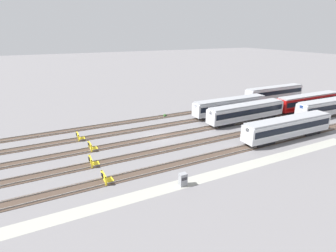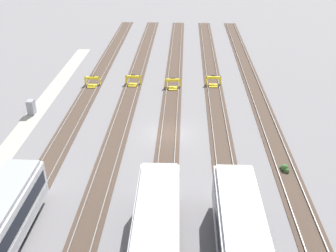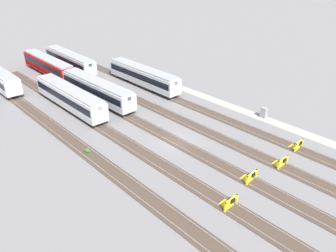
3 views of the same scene
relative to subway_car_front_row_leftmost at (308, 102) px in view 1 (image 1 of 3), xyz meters
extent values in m
plane|color=slate|center=(-38.20, 0.04, -2.04)|extent=(400.00, 400.00, 0.00)
cube|color=#9E9E93|center=(-38.20, -14.79, -2.04)|extent=(54.00, 2.00, 0.01)
cube|color=#47382D|center=(-38.20, -10.19, -2.01)|extent=(90.00, 2.23, 0.06)
cube|color=gray|center=(-38.20, -9.47, -1.90)|extent=(90.00, 0.07, 0.15)
cube|color=gray|center=(-38.20, -10.90, -1.90)|extent=(90.00, 0.07, 0.15)
cube|color=#47382D|center=(-38.20, -5.08, -2.01)|extent=(90.00, 2.23, 0.06)
cube|color=gray|center=(-38.20, -4.36, -1.90)|extent=(90.00, 0.07, 0.15)
cube|color=gray|center=(-38.20, -5.79, -1.90)|extent=(90.00, 0.07, 0.15)
cube|color=#47382D|center=(-38.20, 0.04, -2.01)|extent=(90.00, 2.24, 0.06)
cube|color=gray|center=(-38.20, 0.75, -1.90)|extent=(90.00, 0.07, 0.15)
cube|color=gray|center=(-38.20, -0.68, -1.90)|extent=(90.00, 0.07, 0.15)
cube|color=#47382D|center=(-38.20, 5.15, -2.01)|extent=(90.00, 2.23, 0.06)
cube|color=gray|center=(-38.20, 5.86, -1.90)|extent=(90.00, 0.07, 0.15)
cube|color=gray|center=(-38.20, 4.43, -1.90)|extent=(90.00, 0.07, 0.15)
cube|color=#47382D|center=(-38.20, 10.26, -2.01)|extent=(90.00, 2.23, 0.06)
cube|color=gray|center=(-38.20, 10.97, -1.90)|extent=(90.00, 0.07, 0.15)
cube|color=gray|center=(-38.20, 9.54, -1.90)|extent=(90.00, 0.07, 0.15)
cube|color=#A80F0F|center=(0.00, 0.00, 0.01)|extent=(18.02, 2.94, 2.70)
cube|color=black|center=(0.00, 0.00, 0.33)|extent=(17.30, 2.97, 1.08)
cube|color=#990000|center=(0.00, 0.00, -0.75)|extent=(17.66, 2.97, 0.54)
cube|color=#999BA0|center=(0.00, 0.00, 1.51)|extent=(17.48, 2.66, 0.30)
cube|color=blue|center=(8.96, -0.07, 1.01)|extent=(0.09, 0.70, 0.56)
cube|color=blue|center=(-8.96, 0.07, 1.01)|extent=(0.09, 0.70, 0.56)
cube|color=black|center=(5.58, -0.04, -1.69)|extent=(3.62, 2.27, 0.70)
cube|color=black|center=(-5.58, 0.04, -1.69)|extent=(3.62, 2.27, 0.70)
cube|color=silver|center=(0.18, 10.27, 0.01)|extent=(18.01, 2.84, 2.70)
cube|color=black|center=(0.18, 10.27, 0.33)|extent=(17.29, 2.88, 1.08)
cube|color=#B2B5BA|center=(0.18, 10.27, -0.75)|extent=(17.65, 2.87, 0.54)
cube|color=#999BA0|center=(0.18, 10.27, 1.51)|extent=(17.47, 2.56, 0.30)
cube|color=blue|center=(9.14, 10.25, 1.01)|extent=(0.08, 0.70, 0.56)
cube|color=blue|center=(-8.78, 10.29, 1.01)|extent=(0.08, 0.70, 0.56)
cube|color=black|center=(5.76, 10.26, -1.69)|extent=(3.60, 2.25, 0.70)
cube|color=black|center=(-5.40, 10.28, -1.69)|extent=(3.60, 2.25, 0.70)
cube|color=silver|center=(-18.70, 5.10, 0.01)|extent=(18.00, 2.81, 2.70)
cube|color=black|center=(-18.70, 5.10, 0.33)|extent=(17.28, 2.85, 1.08)
cube|color=#B2B5BA|center=(-18.70, 5.10, -0.75)|extent=(17.64, 2.84, 0.54)
cube|color=#999BA0|center=(-18.70, 5.10, 1.51)|extent=(17.46, 2.53, 0.30)
cube|color=blue|center=(-9.74, 5.10, 1.01)|extent=(0.08, 0.70, 0.56)
cube|color=blue|center=(-27.66, 5.10, 1.01)|extent=(0.08, 0.70, 0.56)
cube|color=black|center=(-13.12, 5.10, -1.69)|extent=(3.60, 2.24, 0.70)
cube|color=black|center=(-24.28, 5.10, -1.69)|extent=(3.60, 2.24, 0.70)
cube|color=silver|center=(0.24, -5.04, 0.01)|extent=(18.06, 3.23, 2.70)
cube|color=black|center=(0.24, -5.04, 0.33)|extent=(17.34, 3.25, 1.08)
cube|color=#B2B5BA|center=(0.24, -5.04, -0.75)|extent=(17.70, 3.25, 0.54)
cube|color=#999BA0|center=(0.24, -5.04, 1.51)|extent=(17.52, 2.94, 0.30)
cube|color=blue|center=(-8.71, -4.83, 1.01)|extent=(0.10, 0.70, 0.56)
cube|color=black|center=(-5.33, -4.91, -1.69)|extent=(3.65, 2.33, 0.70)
cube|color=silver|center=(-18.70, 0.02, 0.01)|extent=(18.05, 3.15, 2.70)
cube|color=black|center=(-18.70, 0.02, 0.33)|extent=(17.33, 3.17, 1.08)
cube|color=#B2B5BA|center=(-18.70, 0.02, -0.75)|extent=(17.69, 3.17, 0.54)
cube|color=#999BA0|center=(-18.70, 0.02, 1.51)|extent=(17.51, 2.86, 0.30)
cube|color=blue|center=(-9.75, 0.20, 1.01)|extent=(0.09, 0.70, 0.56)
cube|color=blue|center=(-27.66, -0.15, 1.01)|extent=(0.09, 0.70, 0.56)
cube|color=black|center=(-13.13, 0.13, -1.69)|extent=(3.64, 2.31, 0.70)
cube|color=black|center=(-24.28, -0.08, -1.69)|extent=(3.64, 2.31, 0.70)
cube|color=silver|center=(-18.70, -10.15, 0.01)|extent=(18.03, 3.00, 2.70)
cube|color=black|center=(-18.70, -10.15, 0.33)|extent=(17.31, 3.03, 1.08)
cube|color=#B2B5BA|center=(-18.70, -10.15, -0.75)|extent=(17.67, 3.03, 0.54)
cube|color=#999BA0|center=(-18.70, -10.15, 1.51)|extent=(17.49, 2.71, 0.30)
cube|color=blue|center=(-9.75, -10.25, 1.01)|extent=(0.09, 0.70, 0.56)
cube|color=blue|center=(-27.66, -10.05, 1.01)|extent=(0.09, 0.70, 0.56)
cube|color=black|center=(-13.12, -10.21, -1.69)|extent=(3.62, 2.28, 0.70)
cube|color=black|center=(-24.28, -10.09, -1.69)|extent=(3.62, 2.28, 0.70)
cube|color=yellow|center=(-50.29, -9.29, -1.46)|extent=(0.19, 0.19, 1.15)
cube|color=yellow|center=(-50.23, -11.09, -1.46)|extent=(0.19, 0.19, 1.15)
cube|color=yellow|center=(-50.26, -10.19, -1.04)|extent=(0.31, 2.01, 0.30)
cube|color=yellow|center=(-49.71, -10.17, -1.95)|extent=(1.14, 1.12, 0.18)
cube|color=black|center=(-50.44, -10.19, -1.04)|extent=(0.14, 0.60, 0.44)
cube|color=yellow|center=(-50.86, -4.18, -1.46)|extent=(0.18, 0.18, 1.15)
cube|color=yellow|center=(-50.90, -5.97, -1.46)|extent=(0.18, 0.18, 1.15)
cube|color=yellow|center=(-50.88, -5.08, -1.04)|extent=(0.29, 2.01, 0.30)
cube|color=yellow|center=(-50.33, -5.09, -1.95)|extent=(1.13, 1.11, 0.18)
cube|color=black|center=(-51.06, -5.07, -1.04)|extent=(0.14, 0.60, 0.44)
cube|color=yellow|center=(-50.05, 0.93, -1.46)|extent=(0.19, 0.19, 1.15)
cube|color=yellow|center=(-49.97, -0.86, -1.46)|extent=(0.19, 0.19, 1.15)
cube|color=yellow|center=(-50.01, 0.04, -1.04)|extent=(0.33, 2.01, 0.30)
cube|color=yellow|center=(-49.46, 0.06, -1.95)|extent=(1.15, 1.13, 0.18)
cube|color=black|center=(-50.19, 0.03, -1.04)|extent=(0.15, 0.60, 0.44)
cube|color=yellow|center=(-51.08, 6.05, -1.46)|extent=(0.18, 0.18, 1.15)
cube|color=yellow|center=(-51.08, 4.25, -1.46)|extent=(0.18, 0.18, 1.15)
cube|color=yellow|center=(-51.08, 5.15, -1.04)|extent=(0.25, 2.00, 0.30)
cube|color=yellow|center=(-50.53, 5.14, -1.95)|extent=(1.10, 1.08, 0.18)
cube|color=black|center=(-51.26, 5.15, -1.04)|extent=(0.12, 0.60, 0.44)
cube|color=gray|center=(-41.95, -15.09, -1.24)|extent=(0.90, 0.70, 1.60)
cube|color=#333338|center=(-41.95, -15.45, -1.00)|extent=(0.70, 0.04, 0.36)
sphere|color=#38602D|center=(-32.27, 10.15, -1.76)|extent=(0.64, 0.64, 0.64)
sphere|color=#38602D|center=(-31.97, 10.27, -1.86)|extent=(0.44, 0.44, 0.44)
sphere|color=#38602D|center=(-32.49, 9.97, -1.90)|extent=(0.36, 0.36, 0.36)
camera|label=1|loc=(-55.58, -38.68, 15.41)|focal=28.00mm
camera|label=2|loc=(-4.22, 1.48, 17.26)|focal=42.00mm
camera|label=3|loc=(-65.16, 26.83, 20.33)|focal=35.00mm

